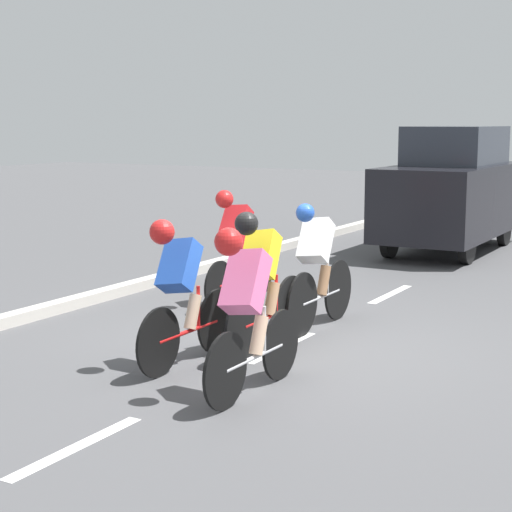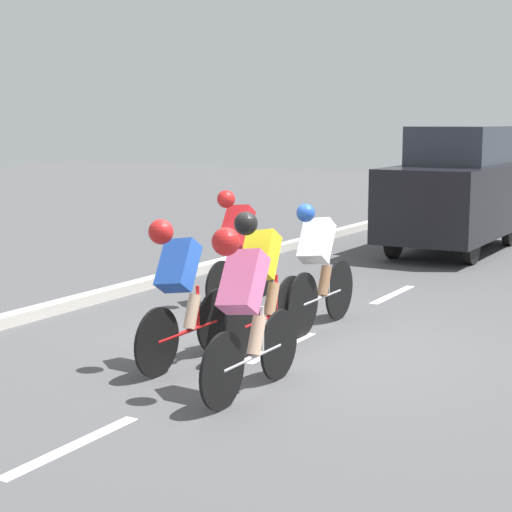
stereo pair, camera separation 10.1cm
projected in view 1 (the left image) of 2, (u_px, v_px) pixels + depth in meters
The scene contains 11 objects.
ground_plane at pixel (283, 346), 9.02m from camera, with size 60.00×60.00×0.00m, color #4C4C4F.
lane_stripe_near at pixel (76, 447), 6.23m from camera, with size 0.12×1.40×0.01m, color white.
lane_stripe_mid at pixel (282, 347), 8.98m from camera, with size 0.12×1.40×0.01m, color white.
lane_stripe_far at pixel (390, 294), 11.73m from camera, with size 0.12×1.40×0.01m, color white.
curb at pixel (52, 308), 10.53m from camera, with size 0.20×26.91×0.14m, color beige.
cyclist_blue at pixel (181, 287), 8.19m from camera, with size 0.39×1.65×1.45m.
cyclist_white at pixel (317, 264), 9.68m from camera, with size 0.37×1.68×1.46m.
cyclist_yellow at pixel (262, 278), 8.67m from camera, with size 0.39×1.69×1.47m.
cyclist_red at pixel (236, 244), 10.94m from camera, with size 0.36×1.69×1.50m.
cyclist_pink at pixel (247, 306), 7.28m from camera, with size 0.38×1.62×1.49m.
support_car at pixel (452, 190), 15.48m from camera, with size 1.70×4.05×2.26m.
Camera 1 is at (-4.07, 7.76, 2.36)m, focal length 60.00 mm.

